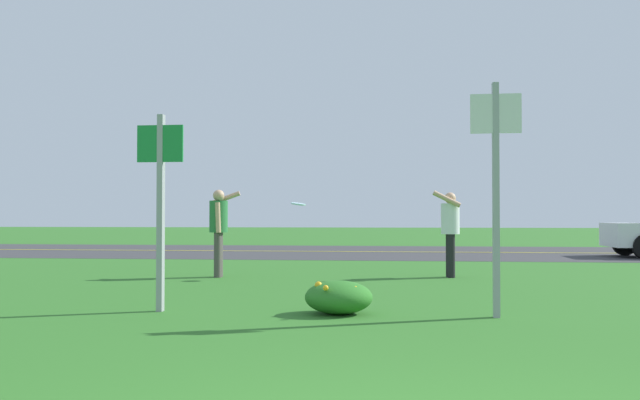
{
  "coord_description": "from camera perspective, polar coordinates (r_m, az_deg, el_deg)",
  "views": [
    {
      "loc": [
        -0.13,
        -2.87,
        1.12
      ],
      "look_at": [
        -1.61,
        9.42,
        1.42
      ],
      "focal_mm": 39.2,
      "sensor_mm": 36.0,
      "label": 1
    }
  ],
  "objects": [
    {
      "name": "highway_center_stripe",
      "position": [
        22.35,
        7.22,
        -4.22
      ],
      "size": [
        120.0,
        0.16,
        0.0
      ],
      "primitive_type": "cube",
      "color": "yellow",
      "rests_on": "ground"
    },
    {
      "name": "frisbee_pale_blue",
      "position": [
        12.77,
        -1.78,
        -0.32
      ],
      "size": [
        0.28,
        0.27,
        0.09
      ],
      "color": "#ADD6E5"
    },
    {
      "name": "sign_post_by_roadside",
      "position": [
        8.05,
        14.17,
        2.0
      ],
      "size": [
        0.56,
        0.1,
        2.63
      ],
      "color": "#93969B",
      "rests_on": "ground"
    },
    {
      "name": "person_catcher_white_shirt",
      "position": [
        13.16,
        10.57,
        -2.14
      ],
      "size": [
        0.53,
        0.52,
        1.6
      ],
      "color": "silver",
      "rests_on": "ground"
    },
    {
      "name": "daylily_clump_front_center",
      "position": [
        8.12,
        1.53,
        -7.94
      ],
      "size": [
        0.78,
        0.73,
        0.39
      ],
      "color": "#2D7526",
      "rests_on": "ground"
    },
    {
      "name": "ground_plane",
      "position": [
        12.65,
        7.48,
        -6.45
      ],
      "size": [
        120.0,
        120.0,
        0.0
      ],
      "primitive_type": "plane",
      "color": "#2D6B23"
    },
    {
      "name": "person_thrower_green_shirt",
      "position": [
        13.13,
        -8.26,
        -2.01
      ],
      "size": [
        0.56,
        0.53,
        1.63
      ],
      "color": "#287038",
      "rests_on": "ground"
    },
    {
      "name": "highway_strip",
      "position": [
        22.35,
        7.22,
        -4.23
      ],
      "size": [
        120.0,
        9.0,
        0.01
      ],
      "primitive_type": "cube",
      "color": "#38383A",
      "rests_on": "ground"
    },
    {
      "name": "sign_post_near_path",
      "position": [
        8.52,
        -12.89,
        0.7
      ],
      "size": [
        0.56,
        0.1,
        2.34
      ],
      "color": "#93969B",
      "rests_on": "ground"
    }
  ]
}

